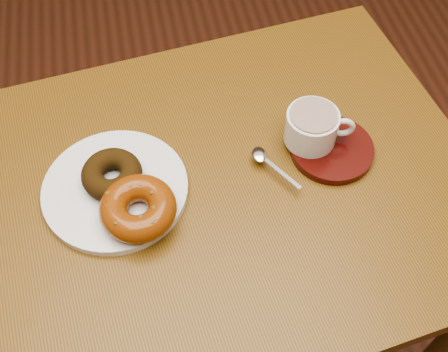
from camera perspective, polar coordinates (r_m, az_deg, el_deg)
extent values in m
plane|color=#4F2719|center=(1.67, -6.49, -10.40)|extent=(6.00, 6.00, 0.00)
cube|color=brown|center=(0.88, -1.28, -1.54)|extent=(0.92, 0.74, 0.03)
cylinder|color=#4C3315|center=(1.37, -19.95, -5.77)|extent=(0.05, 0.05, 0.75)
cylinder|color=#4C3315|center=(1.44, 9.97, 2.45)|extent=(0.05, 0.05, 0.75)
cylinder|color=white|center=(0.87, -10.97, -1.33)|extent=(0.28, 0.28, 0.01)
torus|color=#311E09|center=(0.86, -11.32, 0.18)|extent=(0.11, 0.11, 0.03)
torus|color=#813C0E|center=(0.81, -8.73, -3.24)|extent=(0.13, 0.13, 0.04)
cube|color=#543C1C|center=(0.80, -6.37, -2.17)|extent=(0.01, 0.00, 0.00)
cube|color=#543C1C|center=(0.81, -6.64, -1.49)|extent=(0.01, 0.01, 0.00)
cube|color=#543C1C|center=(0.81, -7.16, -0.94)|extent=(0.01, 0.01, 0.00)
cube|color=#543C1C|center=(0.82, -7.88, -0.59)|extent=(0.01, 0.01, 0.00)
cube|color=#543C1C|center=(0.82, -8.71, -0.48)|extent=(0.01, 0.01, 0.00)
cube|color=#543C1C|center=(0.82, -9.56, -0.62)|extent=(0.01, 0.01, 0.00)
cube|color=#543C1C|center=(0.82, -10.33, -0.99)|extent=(0.01, 0.01, 0.00)
cube|color=#543C1C|center=(0.81, -10.94, -1.54)|extent=(0.01, 0.01, 0.00)
cube|color=#543C1C|center=(0.81, -11.30, -2.23)|extent=(0.01, 0.01, 0.00)
cube|color=#543C1C|center=(0.80, -11.38, -2.97)|extent=(0.01, 0.00, 0.00)
cube|color=#543C1C|center=(0.80, -11.16, -3.67)|extent=(0.01, 0.01, 0.00)
cube|color=#543C1C|center=(0.79, -10.66, -4.25)|extent=(0.01, 0.01, 0.00)
cube|color=#543C1C|center=(0.78, -9.93, -4.64)|extent=(0.01, 0.01, 0.00)
cube|color=#543C1C|center=(0.78, -9.06, -4.77)|extent=(0.01, 0.01, 0.00)
cube|color=#543C1C|center=(0.78, -8.17, -4.63)|extent=(0.01, 0.01, 0.00)
cube|color=#543C1C|center=(0.78, -7.36, -4.23)|extent=(0.01, 0.01, 0.00)
cube|color=#543C1C|center=(0.79, -6.75, -3.64)|extent=(0.01, 0.01, 0.00)
cube|color=#543C1C|center=(0.79, -6.41, -2.92)|extent=(0.01, 0.01, 0.00)
cylinder|color=#390B07|center=(0.92, 10.89, 2.69)|extent=(0.17, 0.17, 0.01)
cylinder|color=white|center=(0.89, 8.87, 4.91)|extent=(0.08, 0.08, 0.06)
cylinder|color=#522A1C|center=(0.87, 9.11, 6.14)|extent=(0.07, 0.07, 0.00)
torus|color=white|center=(0.90, 11.99, 4.86)|extent=(0.04, 0.02, 0.04)
ellipsoid|color=silver|center=(0.88, 3.60, 2.20)|extent=(0.02, 0.03, 0.01)
cube|color=silver|center=(0.87, 5.75, 0.41)|extent=(0.05, 0.07, 0.00)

